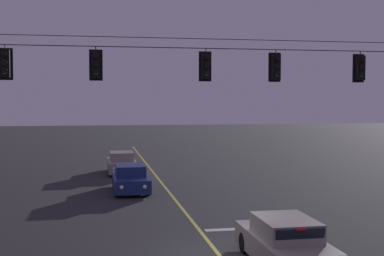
{
  "coord_description": "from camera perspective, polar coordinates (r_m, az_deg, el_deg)",
  "views": [
    {
      "loc": [
        -3.67,
        -15.16,
        4.72
      ],
      "look_at": [
        0.0,
        5.07,
        3.68
      ],
      "focal_mm": 49.21,
      "sensor_mm": 36.0,
      "label": 1
    }
  ],
  "objects": [
    {
      "name": "car_oncoming_trailing",
      "position": [
        35.06,
        -7.63,
        -3.8
      ],
      "size": [
        1.8,
        4.42,
        1.39
      ],
      "color": "gray",
      "rests_on": "ground"
    },
    {
      "name": "lane_centre_stripe",
      "position": [
        25.93,
        -1.99,
        -7.59
      ],
      "size": [
        0.14,
        60.0,
        0.01
      ],
      "primitive_type": "cube",
      "color": "#D1C64C",
      "rests_on": "ground"
    },
    {
      "name": "stop_bar_paint",
      "position": [
        20.01,
        6.29,
        -10.76
      ],
      "size": [
        3.4,
        0.36,
        0.01
      ],
      "primitive_type": "cube",
      "color": "silver",
      "rests_on": "ground"
    },
    {
      "name": "car_waiting_near_lane",
      "position": [
        15.74,
        9.99,
        -12.14
      ],
      "size": [
        1.8,
        4.33,
        1.39
      ],
      "color": "gray",
      "rests_on": "ground"
    },
    {
      "name": "car_oncoming_lead",
      "position": [
        27.92,
        -6.7,
        -5.51
      ],
      "size": [
        1.8,
        4.42,
        1.39
      ],
      "color": "navy",
      "rests_on": "ground"
    },
    {
      "name": "traffic_light_left_inner",
      "position": [
        19.25,
        -10.38,
        6.77
      ],
      "size": [
        0.48,
        0.41,
        1.22
      ],
      "color": "black"
    },
    {
      "name": "signal_span_assembly",
      "position": [
        19.58,
        0.52,
        1.39
      ],
      "size": [
        21.29,
        0.32,
        8.09
      ],
      "color": "#2D2116",
      "rests_on": "ground"
    },
    {
      "name": "traffic_light_centre",
      "position": [
        19.67,
        1.53,
        6.74
      ],
      "size": [
        0.48,
        0.41,
        1.22
      ],
      "color": "black"
    },
    {
      "name": "traffic_light_leftmost",
      "position": [
        19.51,
        -19.59,
        6.6
      ],
      "size": [
        0.48,
        0.41,
        1.22
      ],
      "color": "black"
    },
    {
      "name": "traffic_light_right_inner",
      "position": [
        20.4,
        9.08,
        6.56
      ],
      "size": [
        0.48,
        0.41,
        1.22
      ],
      "color": "black"
    },
    {
      "name": "traffic_light_rightmost",
      "position": [
        21.79,
        17.78,
        6.22
      ],
      "size": [
        0.48,
        0.41,
        1.22
      ],
      "color": "black"
    }
  ]
}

